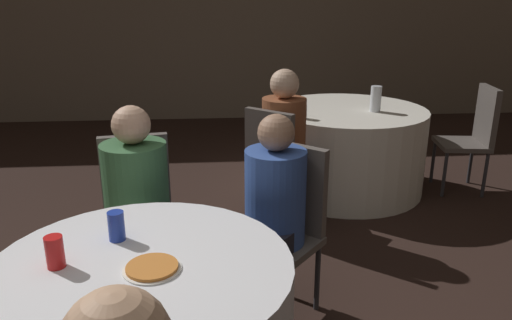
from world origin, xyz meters
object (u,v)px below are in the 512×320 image
object	(u,v)px
person_floral_shirt	(289,150)
soda_can_red	(55,252)
chair_near_northeast	(285,217)
soda_can_blue	(117,226)
chair_far_southwest	(276,162)
bottle_far	(376,99)
person_blue_shirt	(267,226)
pizza_plate_near	(152,268)
chair_near_north	(138,204)
person_green_jacket	(138,211)
table_far	(346,149)
chair_far_east	(475,131)

from	to	relation	value
person_floral_shirt	soda_can_red	world-z (taller)	person_floral_shirt
chair_near_northeast	person_floral_shirt	distance (m)	1.05
chair_near_northeast	soda_can_blue	size ratio (longest dim) A/B	7.60
chair_far_southwest	soda_can_blue	world-z (taller)	chair_far_southwest
chair_far_southwest	bottle_far	size ratio (longest dim) A/B	4.33
person_floral_shirt	soda_can_blue	bearing A→B (deg)	-79.16
person_blue_shirt	pizza_plate_near	world-z (taller)	person_blue_shirt
chair_near_north	pizza_plate_near	world-z (taller)	chair_near_north
chair_near_northeast	person_blue_shirt	distance (m)	0.17
person_green_jacket	chair_far_southwest	bearing A→B (deg)	-144.21
chair_far_southwest	person_green_jacket	distance (m)	1.19
chair_near_north	person_green_jacket	distance (m)	0.17
chair_far_southwest	person_green_jacket	world-z (taller)	person_green_jacket
table_far	person_blue_shirt	size ratio (longest dim) A/B	1.21
chair_far_southwest	soda_can_red	size ratio (longest dim) A/B	7.60
soda_can_red	chair_near_north	bearing A→B (deg)	81.76
table_far	chair_near_northeast	bearing A→B (deg)	-114.26
chair_near_northeast	soda_can_red	world-z (taller)	chair_near_northeast
person_green_jacket	person_blue_shirt	distance (m)	0.69
chair_near_north	person_blue_shirt	xyz separation A→B (m)	(0.69, -0.36, 0.01)
person_floral_shirt	pizza_plate_near	xyz separation A→B (m)	(-0.76, -1.82, 0.15)
person_blue_shirt	soda_can_blue	size ratio (longest dim) A/B	9.21
person_blue_shirt	person_floral_shirt	bearing A→B (deg)	-62.76
table_far	person_green_jacket	distance (m)	2.29
table_far	soda_can_red	bearing A→B (deg)	-124.91
person_green_jacket	bottle_far	bearing A→B (deg)	-148.09
pizza_plate_near	person_blue_shirt	bearing A→B (deg)	53.85
chair_far_southwest	soda_can_red	bearing A→B (deg)	-80.02
table_far	chair_near_north	distance (m)	2.19
person_floral_shirt	pizza_plate_near	world-z (taller)	person_floral_shirt
table_far	soda_can_blue	world-z (taller)	soda_can_blue
chair_near_north	person_blue_shirt	world-z (taller)	person_blue_shirt
chair_far_southwest	person_floral_shirt	bearing A→B (deg)	90.00
chair_far_southwest	person_green_jacket	size ratio (longest dim) A/B	0.82
chair_near_north	chair_near_northeast	xyz separation A→B (m)	(0.81, -0.23, 0.00)
person_floral_shirt	bottle_far	distance (m)	1.02
chair_near_northeast	bottle_far	bearing A→B (deg)	-80.51
chair_near_northeast	chair_far_southwest	bearing A→B (deg)	-52.79
person_green_jacket	soda_can_red	xyz separation A→B (m)	(-0.17, -0.81, 0.21)
person_green_jacket	table_far	bearing A→B (deg)	-142.52
bottle_far	soda_can_red	bearing A→B (deg)	-129.28
chair_near_north	bottle_far	size ratio (longest dim) A/B	4.33
bottle_far	table_far	bearing A→B (deg)	148.68
chair_far_southwest	bottle_far	xyz separation A→B (m)	(0.92, 0.70, 0.29)
chair_near_northeast	chair_far_southwest	xyz separation A→B (m)	(0.06, 0.90, 0.00)
chair_far_east	bottle_far	distance (m)	0.93
chair_near_north	soda_can_red	distance (m)	1.01
pizza_plate_near	chair_far_southwest	bearing A→B (deg)	68.98
table_far	chair_near_northeast	xyz separation A→B (m)	(-0.78, -1.73, 0.18)
person_green_jacket	person_floral_shirt	bearing A→B (deg)	-143.78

